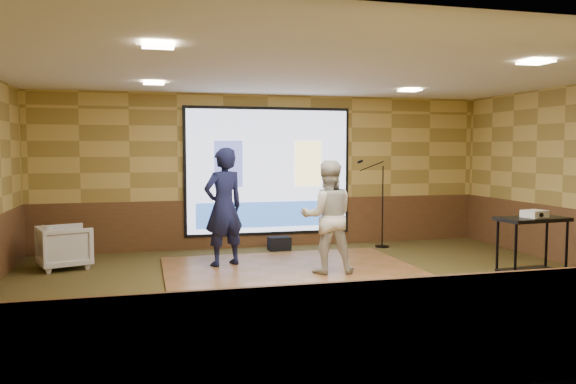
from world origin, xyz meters
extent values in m
plane|color=#2D3417|center=(0.00, 0.00, 0.00)|extent=(9.00, 9.00, 0.00)
cube|color=tan|center=(0.00, 3.50, 1.50)|extent=(9.00, 0.04, 3.00)
cube|color=tan|center=(0.00, -3.50, 1.50)|extent=(9.00, 0.04, 3.00)
cube|color=silver|center=(0.00, 0.00, 3.00)|extent=(9.00, 7.00, 0.04)
cube|color=#4A2C18|center=(0.00, 3.48, 0.47)|extent=(9.00, 0.04, 0.95)
cube|color=#4A2C18|center=(0.00, -3.48, 0.47)|extent=(9.00, 0.04, 0.95)
cube|color=black|center=(0.00, 3.45, 1.50)|extent=(3.32, 0.03, 2.52)
cube|color=silver|center=(0.00, 3.42, 1.50)|extent=(3.20, 0.02, 2.40)
cube|color=#46519A|center=(-0.80, 3.40, 1.65)|extent=(0.55, 0.01, 0.90)
cube|color=#FFEC93|center=(0.80, 3.40, 1.65)|extent=(0.55, 0.01, 0.90)
cube|color=#2F5CB3|center=(0.00, 3.40, 0.65)|extent=(2.88, 0.01, 0.50)
cube|color=beige|center=(-2.20, 1.80, 2.97)|extent=(0.32, 0.32, 0.02)
cube|color=beige|center=(2.20, 1.80, 2.97)|extent=(0.32, 0.32, 0.02)
cube|color=beige|center=(-2.20, -1.50, 2.97)|extent=(0.32, 0.32, 0.02)
cube|color=beige|center=(2.20, -1.50, 2.97)|extent=(0.32, 0.32, 0.02)
cube|color=brown|center=(-0.12, 1.15, 0.01)|extent=(4.00, 3.06, 0.03)
imported|color=#12163B|center=(-1.12, 1.73, 0.99)|extent=(0.83, 0.70, 1.93)
imported|color=beige|center=(0.35, 0.80, 0.90)|extent=(0.94, 0.79, 1.74)
cylinder|color=black|center=(2.40, -0.96, 0.47)|extent=(0.04, 0.04, 0.95)
cylinder|color=black|center=(3.20, -0.96, 0.47)|extent=(0.04, 0.04, 0.95)
cylinder|color=black|center=(2.40, -0.56, 0.47)|extent=(0.04, 0.04, 0.95)
cylinder|color=black|center=(3.20, -0.56, 0.47)|extent=(0.04, 0.04, 0.95)
cube|color=black|center=(2.80, -0.76, 0.97)|extent=(0.95, 0.50, 0.05)
cube|color=black|center=(2.80, -0.76, 0.25)|extent=(0.85, 0.45, 0.03)
cube|color=silver|center=(2.82, -0.78, 1.05)|extent=(0.35, 0.31, 0.10)
cylinder|color=black|center=(2.17, 2.85, 0.01)|extent=(0.28, 0.28, 0.02)
cylinder|color=black|center=(2.17, 2.85, 0.80)|extent=(0.02, 0.02, 1.61)
cylinder|color=black|center=(1.93, 2.85, 1.61)|extent=(0.51, 0.02, 0.20)
cylinder|color=black|center=(1.69, 2.85, 1.69)|extent=(0.12, 0.05, 0.08)
imported|color=gray|center=(-3.65, 2.25, 0.35)|extent=(0.98, 0.97, 0.71)
cube|color=black|center=(0.11, 3.01, 0.13)|extent=(0.43, 0.30, 0.26)
camera|label=1|loc=(-2.34, -7.36, 1.93)|focal=35.00mm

